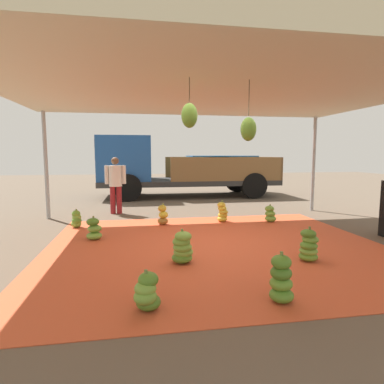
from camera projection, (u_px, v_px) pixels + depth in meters
The scene contains 14 objects.
ground_plane at pixel (191, 216), 8.87m from camera, with size 40.00×40.00×0.00m, color brown.
tarp_orange at pixel (217, 246), 5.93m from camera, with size 6.23×5.51×0.01m, color #D1512D.
tent_canopy at pixel (220, 91), 5.52m from camera, with size 8.00×7.00×2.87m.
banana_bunch_0 at pixel (147, 293), 3.46m from camera, with size 0.33×0.35×0.46m.
banana_bunch_1 at pixel (281, 280), 3.66m from camera, with size 0.37×0.37×0.59m.
banana_bunch_2 at pixel (222, 212), 8.07m from camera, with size 0.36×0.36×0.55m.
banana_bunch_3 at pixel (76, 219), 7.43m from camera, with size 0.32×0.32×0.44m.
banana_bunch_4 at pixel (182, 248), 4.99m from camera, with size 0.46×0.46×0.54m.
banana_bunch_5 at pixel (94, 230), 6.39m from camera, with size 0.40×0.39×0.48m.
banana_bunch_6 at pixel (309, 246), 5.09m from camera, with size 0.40×0.39×0.56m.
banana_bunch_7 at pixel (270, 214), 8.07m from camera, with size 0.36×0.36×0.44m.
banana_bunch_8 at pixel (163, 216), 7.73m from camera, with size 0.34×0.33×0.52m.
cargo_truck_main at pixel (179, 167), 13.02m from camera, with size 7.10×2.58×2.40m.
worker_0 at pixel (116, 181), 9.17m from camera, with size 0.60×0.36×1.63m.
Camera 1 is at (-1.42, -5.62, 1.70)m, focal length 29.95 mm.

